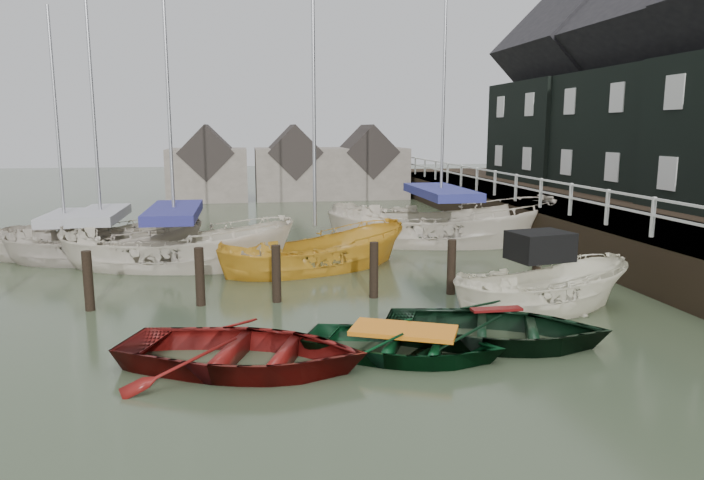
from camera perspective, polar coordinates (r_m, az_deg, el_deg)
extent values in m
plane|color=#2F3A25|center=(12.66, -0.63, -9.02)|extent=(120.00, 120.00, 0.00)
cube|color=black|center=(24.76, 17.78, 3.24)|extent=(3.00, 32.00, 0.20)
cube|color=silver|center=(24.01, 14.72, 5.71)|extent=(0.06, 32.00, 0.06)
cube|color=silver|center=(24.04, 14.67, 4.76)|extent=(0.06, 32.00, 0.06)
cube|color=black|center=(27.89, 27.71, 0.38)|extent=(14.00, 38.00, 1.50)
cube|color=black|center=(29.19, 25.97, 8.80)|extent=(6.00, 7.00, 5.00)
cube|color=black|center=(29.48, 26.64, 17.07)|extent=(6.11, 7.14, 6.11)
cube|color=black|center=(35.13, 19.29, 9.30)|extent=(6.40, 7.00, 5.00)
cube|color=black|center=(35.37, 19.71, 16.18)|extent=(6.52, 7.14, 6.52)
cylinder|color=black|center=(15.68, -22.81, -4.16)|extent=(0.22, 0.22, 1.80)
cylinder|color=black|center=(15.30, -13.64, -3.99)|extent=(0.22, 0.22, 1.80)
cylinder|color=black|center=(15.27, -6.87, -3.80)|extent=(0.22, 0.22, 1.80)
cylinder|color=black|center=(15.57, 2.00, -3.46)|extent=(0.22, 0.22, 1.80)
cylinder|color=black|center=(16.08, 9.01, -3.14)|extent=(0.22, 0.22, 1.80)
cylinder|color=black|center=(16.95, 16.40, -2.75)|extent=(0.22, 0.22, 1.80)
cube|color=#665B51|center=(37.97, -12.93, 5.84)|extent=(4.50, 4.00, 3.00)
cube|color=#282321|center=(37.90, -13.00, 7.80)|extent=(3.18, 4.08, 3.18)
cube|color=#665B51|center=(38.02, -5.34, 6.06)|extent=(4.50, 4.00, 3.00)
cube|color=#282321|center=(37.95, -5.37, 8.01)|extent=(3.18, 4.08, 3.18)
cube|color=#665B51|center=(38.62, 1.37, 6.16)|extent=(4.50, 4.00, 3.00)
cube|color=#282321|center=(38.55, 1.38, 8.09)|extent=(3.18, 4.08, 3.18)
imported|color=#5D0F0D|center=(11.39, -9.83, -11.41)|extent=(5.19, 4.42, 0.91)
imported|color=black|center=(11.79, 4.69, -10.53)|extent=(4.42, 3.90, 0.76)
imported|color=black|center=(12.76, 12.88, -9.13)|extent=(5.13, 4.43, 0.89)
imported|color=beige|center=(15.06, 16.76, -6.33)|extent=(4.80, 2.54, 1.76)
cube|color=black|center=(14.89, 16.71, -0.53)|extent=(1.46, 1.23, 0.65)
imported|color=#BBB09F|center=(21.50, -21.62, -1.75)|extent=(6.66, 3.35, 2.46)
cylinder|color=#B2B2B7|center=(21.15, -22.65, 13.56)|extent=(0.10, 0.10, 8.70)
cube|color=#949499|center=(21.27, -21.88, 2.14)|extent=(3.65, 1.80, 0.30)
imported|color=beige|center=(19.95, -15.65, -2.28)|extent=(7.68, 4.28, 2.80)
cylinder|color=#B2B2B7|center=(19.65, -16.57, 16.39)|extent=(0.10, 0.10, 9.80)
cube|color=navy|center=(19.67, -15.88, 2.45)|extent=(4.21, 2.31, 0.30)
imported|color=gold|center=(18.88, -3.33, -2.61)|extent=(6.53, 4.25, 2.36)
cylinder|color=#B2B2B7|center=(18.49, -3.52, 14.84)|extent=(0.10, 0.10, 8.77)
imported|color=beige|center=(23.28, 7.99, -0.27)|extent=(8.77, 4.91, 3.20)
cylinder|color=#B2B2B7|center=(23.09, 8.43, 17.17)|extent=(0.10, 0.10, 10.55)
cube|color=navy|center=(23.02, 8.10, 4.34)|extent=(4.81, 2.65, 0.30)
imported|color=beige|center=(22.70, -24.44, -1.35)|extent=(5.46, 2.05, 2.11)
cylinder|color=#B2B2B7|center=(22.32, -25.30, 10.14)|extent=(0.10, 0.10, 6.75)
cube|color=#949499|center=(22.50, -24.68, 1.85)|extent=(3.00, 1.09, 0.30)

